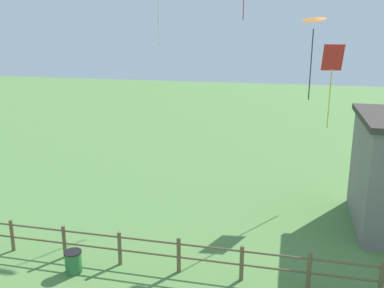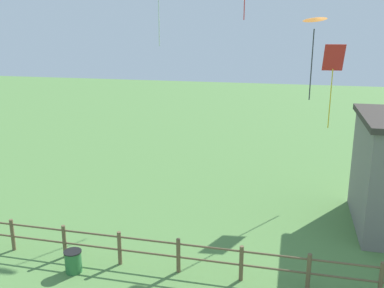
# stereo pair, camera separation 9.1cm
# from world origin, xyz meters

# --- Properties ---
(wooden_fence) EXTENTS (21.72, 0.14, 1.25)m
(wooden_fence) POSITION_xyz_m (-0.00, 6.74, 0.71)
(wooden_fence) COLOR brown
(wooden_fence) RESTS_ON ground_plane
(trash_bin) EXTENTS (0.61, 0.61, 0.79)m
(trash_bin) POSITION_xyz_m (-3.52, 5.90, 0.40)
(trash_bin) COLOR #2D6B38
(trash_bin) RESTS_ON ground_plane
(kite_orange_delta) EXTENTS (1.36, 1.36, 3.55)m
(kite_orange_delta) POSITION_xyz_m (4.17, 13.28, 8.35)
(kite_orange_delta) COLOR orange
(kite_red_diamond) EXTENTS (1.00, 0.59, 3.99)m
(kite_red_diamond) POSITION_xyz_m (5.22, 15.43, 6.38)
(kite_red_diamond) COLOR red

